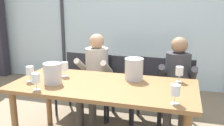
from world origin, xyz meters
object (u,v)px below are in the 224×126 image
person_beige_jumper (95,71)px  wine_glass_spare_empty (179,72)px  dining_table (103,91)px  wine_glass_near_bucket (175,91)px  ice_bucket_secondary (53,73)px  chair_near_curtain (77,78)px  wine_glass_by_left_taster (65,67)px  person_charcoal_jacket (177,78)px  chair_left_of_center (99,80)px  chair_right_of_center (150,85)px  wine_glass_by_right_taster (36,78)px  wine_glass_center_pour (30,71)px  ice_bucket_primary (134,69)px  chair_center (124,83)px  chair_near_window_right (178,87)px

person_beige_jumper → wine_glass_spare_empty: person_beige_jumper is taller
dining_table → wine_glass_near_bucket: size_ratio=11.34×
ice_bucket_secondary → wine_glass_near_bucket: size_ratio=1.31×
chair_near_curtain → wine_glass_by_left_taster: 0.83m
person_charcoal_jacket → wine_glass_near_bucket: bearing=-90.9°
chair_near_curtain → wine_glass_near_bucket: 1.93m
chair_left_of_center → chair_right_of_center: same height
wine_glass_near_bucket → wine_glass_spare_empty: 0.63m
chair_near_curtain → chair_left_of_center: size_ratio=1.00×
wine_glass_spare_empty → ice_bucket_secondary: bearing=-161.6°
dining_table → wine_glass_by_right_taster: wine_glass_by_right_taster is taller
chair_right_of_center → person_beige_jumper: size_ratio=0.73×
wine_glass_by_left_taster → wine_glass_by_right_taster: bearing=-97.0°
dining_table → wine_glass_center_pour: size_ratio=11.34×
dining_table → wine_glass_center_pour: (-0.80, -0.14, 0.20)m
chair_left_of_center → wine_glass_by_right_taster: bearing=-105.1°
person_beige_jumper → ice_bucket_secondary: person_beige_jumper is taller
chair_near_curtain → ice_bucket_primary: size_ratio=3.52×
wine_glass_by_left_taster → wine_glass_spare_empty: (1.30, 0.16, 0.00)m
chair_center → person_charcoal_jacket: person_charcoal_jacket is taller
dining_table → chair_near_window_right: 1.17m
ice_bucket_primary → wine_glass_center_pour: 1.15m
chair_near_window_right → ice_bucket_primary: (-0.49, -0.61, 0.38)m
wine_glass_by_right_taster → wine_glass_spare_empty: 1.51m
chair_right_of_center → ice_bucket_secondary: bearing=-126.0°
dining_table → chair_center: (0.03, 0.84, -0.17)m
ice_bucket_primary → wine_glass_by_left_taster: size_ratio=1.43×
chair_near_curtain → wine_glass_by_left_taster: size_ratio=5.04×
ice_bucket_primary → chair_near_window_right: bearing=51.4°
chair_right_of_center → chair_near_window_right: bearing=3.8°
wine_glass_center_pour → chair_near_curtain: bearing=84.7°
chair_left_of_center → ice_bucket_secondary: 1.08m
person_charcoal_jacket → ice_bucket_secondary: (-1.28, -0.85, 0.20)m
chair_near_curtain → wine_glass_spare_empty: 1.63m
person_beige_jumper → wine_glass_spare_empty: bearing=-18.1°
ice_bucket_primary → wine_glass_spare_empty: ice_bucket_primary is taller
wine_glass_spare_empty → dining_table: bearing=-158.8°
wine_glass_center_pour → wine_glass_by_right_taster: bearing=-45.4°
ice_bucket_secondary → dining_table: bearing=14.0°
dining_table → wine_glass_near_bucket: 0.85m
person_beige_jumper → person_charcoal_jacket: bearing=2.3°
chair_left_of_center → chair_center: (0.37, -0.03, 0.00)m
chair_near_window_right → wine_glass_near_bucket: bearing=-89.4°
chair_right_of_center → wine_glass_near_bucket: 1.31m
dining_table → wine_glass_spare_empty: bearing=21.2°
chair_near_curtain → chair_near_window_right: (1.48, -0.01, 0.00)m
ice_bucket_primary → wine_glass_center_pour: ice_bucket_primary is taller
person_beige_jumper → wine_glass_near_bucket: 1.55m
dining_table → chair_center: bearing=87.7°
dining_table → chair_center: 0.86m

